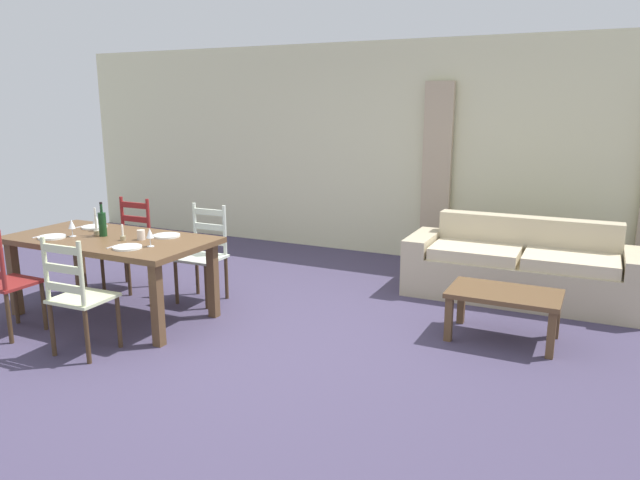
{
  "coord_description": "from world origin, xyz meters",
  "views": [
    {
      "loc": [
        2.62,
        -3.98,
        1.94
      ],
      "look_at": [
        0.36,
        0.65,
        0.75
      ],
      "focal_mm": 33.34,
      "sensor_mm": 36.0,
      "label": 1
    }
  ],
  "objects_px": {
    "couch": "(522,270)",
    "wine_glass_near_left": "(72,225)",
    "wine_glass_far_left": "(96,219)",
    "dining_chair_near_right": "(78,296)",
    "wine_bottle": "(102,224)",
    "coffee_table": "(504,299)",
    "wine_glass_near_right": "(150,234)",
    "coffee_cup_primary": "(141,235)",
    "dining_chair_near_left": "(3,281)",
    "dining_chair_far_right": "(204,254)",
    "dining_table": "(111,247)",
    "dining_chair_far_left": "(129,244)"
  },
  "relations": [
    {
      "from": "dining_chair_far_left",
      "to": "wine_glass_far_left",
      "type": "relative_size",
      "value": 5.96
    },
    {
      "from": "dining_table",
      "to": "wine_glass_far_left",
      "type": "height_order",
      "value": "wine_glass_far_left"
    },
    {
      "from": "dining_chair_near_left",
      "to": "wine_glass_near_right",
      "type": "bearing_deg",
      "value": 31.54
    },
    {
      "from": "dining_chair_near_right",
      "to": "wine_glass_near_right",
      "type": "relative_size",
      "value": 5.96
    },
    {
      "from": "wine_glass_near_left",
      "to": "coffee_table",
      "type": "relative_size",
      "value": 0.18
    },
    {
      "from": "dining_chair_far_left",
      "to": "dining_chair_far_right",
      "type": "relative_size",
      "value": 1.0
    },
    {
      "from": "wine_glass_near_right",
      "to": "couch",
      "type": "bearing_deg",
      "value": 40.15
    },
    {
      "from": "dining_table",
      "to": "coffee_cup_primary",
      "type": "relative_size",
      "value": 21.11
    },
    {
      "from": "dining_chair_far_left",
      "to": "coffee_table",
      "type": "height_order",
      "value": "dining_chair_far_left"
    },
    {
      "from": "dining_table",
      "to": "coffee_cup_primary",
      "type": "bearing_deg",
      "value": 8.3
    },
    {
      "from": "dining_table",
      "to": "wine_bottle",
      "type": "bearing_deg",
      "value": 172.4
    },
    {
      "from": "dining_chair_far_right",
      "to": "wine_bottle",
      "type": "xyz_separation_m",
      "value": [
        -0.57,
        -0.73,
        0.39
      ]
    },
    {
      "from": "dining_chair_far_left",
      "to": "dining_chair_far_right",
      "type": "height_order",
      "value": "same"
    },
    {
      "from": "wine_glass_near_right",
      "to": "coffee_cup_primary",
      "type": "height_order",
      "value": "wine_glass_near_right"
    },
    {
      "from": "coffee_table",
      "to": "wine_bottle",
      "type": "bearing_deg",
      "value": -164.16
    },
    {
      "from": "dining_chair_near_right",
      "to": "dining_chair_far_left",
      "type": "bearing_deg",
      "value": 120.88
    },
    {
      "from": "wine_bottle",
      "to": "wine_glass_far_left",
      "type": "distance_m",
      "value": 0.27
    },
    {
      "from": "dining_chair_near_right",
      "to": "dining_chair_far_right",
      "type": "distance_m",
      "value": 1.52
    },
    {
      "from": "dining_chair_far_right",
      "to": "wine_glass_near_right",
      "type": "height_order",
      "value": "dining_chair_far_right"
    },
    {
      "from": "wine_glass_near_right",
      "to": "dining_chair_far_left",
      "type": "bearing_deg",
      "value": 141.49
    },
    {
      "from": "dining_chair_far_left",
      "to": "dining_chair_far_right",
      "type": "bearing_deg",
      "value": 0.64
    },
    {
      "from": "dining_chair_far_left",
      "to": "wine_glass_near_left",
      "type": "xyz_separation_m",
      "value": [
        0.16,
        -0.86,
        0.38
      ]
    },
    {
      "from": "dining_table",
      "to": "coffee_table",
      "type": "xyz_separation_m",
      "value": [
        3.35,
        0.99,
        -0.31
      ]
    },
    {
      "from": "wine_glass_near_right",
      "to": "coffee_table",
      "type": "xyz_separation_m",
      "value": [
        2.77,
        1.11,
        -0.51
      ]
    },
    {
      "from": "wine_bottle",
      "to": "coffee_table",
      "type": "xyz_separation_m",
      "value": [
        3.44,
        0.98,
        -0.51
      ]
    },
    {
      "from": "dining_chair_far_left",
      "to": "wine_glass_near_right",
      "type": "relative_size",
      "value": 5.96
    },
    {
      "from": "dining_chair_near_right",
      "to": "couch",
      "type": "relative_size",
      "value": 0.42
    },
    {
      "from": "dining_chair_near_right",
      "to": "wine_bottle",
      "type": "distance_m",
      "value": 1.01
    },
    {
      "from": "dining_chair_far_right",
      "to": "wine_bottle",
      "type": "height_order",
      "value": "wine_bottle"
    },
    {
      "from": "coffee_cup_primary",
      "to": "coffee_table",
      "type": "relative_size",
      "value": 0.1
    },
    {
      "from": "dining_chair_near_left",
      "to": "dining_chair_far_right",
      "type": "xyz_separation_m",
      "value": [
        0.94,
        1.51,
        0.0
      ]
    },
    {
      "from": "wine_glass_near_left",
      "to": "wine_glass_far_left",
      "type": "distance_m",
      "value": 0.28
    },
    {
      "from": "dining_chair_near_right",
      "to": "wine_glass_near_left",
      "type": "bearing_deg",
      "value": 138.79
    },
    {
      "from": "dining_chair_far_right",
      "to": "wine_glass_near_left",
      "type": "xyz_separation_m",
      "value": [
        -0.8,
        -0.87,
        0.38
      ]
    },
    {
      "from": "dining_chair_far_right",
      "to": "wine_glass_far_left",
      "type": "height_order",
      "value": "dining_chair_far_right"
    },
    {
      "from": "wine_glass_near_left",
      "to": "wine_glass_far_left",
      "type": "relative_size",
      "value": 1.0
    },
    {
      "from": "couch",
      "to": "wine_glass_near_left",
      "type": "bearing_deg",
      "value": -147.54
    },
    {
      "from": "dining_table",
      "to": "wine_glass_far_left",
      "type": "relative_size",
      "value": 11.8
    },
    {
      "from": "dining_chair_near_right",
      "to": "coffee_table",
      "type": "distance_m",
      "value": 3.43
    },
    {
      "from": "wine_bottle",
      "to": "coffee_cup_primary",
      "type": "height_order",
      "value": "wine_bottle"
    },
    {
      "from": "wine_glass_far_left",
      "to": "couch",
      "type": "bearing_deg",
      "value": 29.24
    },
    {
      "from": "dining_chair_near_right",
      "to": "coffee_cup_primary",
      "type": "bearing_deg",
      "value": 95.87
    },
    {
      "from": "dining_chair_far_right",
      "to": "coffee_cup_primary",
      "type": "height_order",
      "value": "dining_chair_far_right"
    },
    {
      "from": "coffee_table",
      "to": "dining_table",
      "type": "bearing_deg",
      "value": -163.58
    },
    {
      "from": "wine_glass_near_right",
      "to": "coffee_table",
      "type": "height_order",
      "value": "wine_glass_near_right"
    },
    {
      "from": "dining_chair_near_right",
      "to": "wine_glass_near_left",
      "type": "relative_size",
      "value": 5.96
    },
    {
      "from": "wine_bottle",
      "to": "wine_glass_far_left",
      "type": "height_order",
      "value": "wine_bottle"
    },
    {
      "from": "couch",
      "to": "dining_chair_near_left",
      "type": "bearing_deg",
      "value": -142.04
    },
    {
      "from": "wine_glass_near_left",
      "to": "dining_chair_near_left",
      "type": "bearing_deg",
      "value": -102.38
    },
    {
      "from": "wine_glass_near_right",
      "to": "coffee_cup_primary",
      "type": "relative_size",
      "value": 1.79
    }
  ]
}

